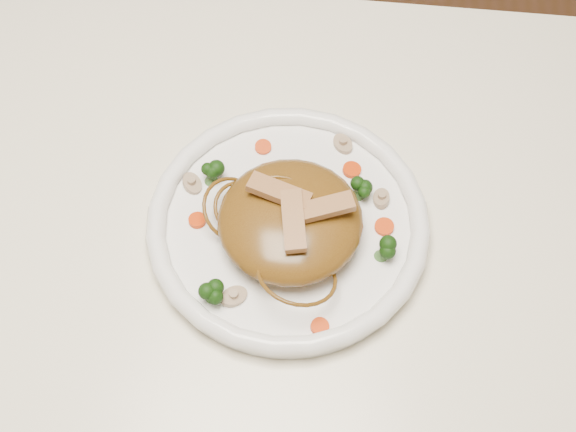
# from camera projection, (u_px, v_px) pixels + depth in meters

# --- Properties ---
(table) EXTENTS (1.20, 0.80, 0.75)m
(table) POSITION_uv_depth(u_px,v_px,m) (208.00, 314.00, 0.83)
(table) COLOR #F2EACD
(table) RESTS_ON ground
(plate) EXTENTS (0.29, 0.29, 0.02)m
(plate) POSITION_uv_depth(u_px,v_px,m) (288.00, 227.00, 0.76)
(plate) COLOR white
(plate) RESTS_ON table
(noodle_mound) EXTENTS (0.15, 0.15, 0.05)m
(noodle_mound) POSITION_uv_depth(u_px,v_px,m) (290.00, 220.00, 0.73)
(noodle_mound) COLOR brown
(noodle_mound) RESTS_ON plate
(chicken_a) EXTENTS (0.06, 0.04, 0.01)m
(chicken_a) POSITION_uv_depth(u_px,v_px,m) (323.00, 208.00, 0.70)
(chicken_a) COLOR tan
(chicken_a) RESTS_ON noodle_mound
(chicken_b) EXTENTS (0.06, 0.04, 0.01)m
(chicken_b) POSITION_uv_depth(u_px,v_px,m) (279.00, 192.00, 0.71)
(chicken_b) COLOR tan
(chicken_b) RESTS_ON noodle_mound
(chicken_c) EXTENTS (0.03, 0.07, 0.01)m
(chicken_c) POSITION_uv_depth(u_px,v_px,m) (294.00, 221.00, 0.69)
(chicken_c) COLOR tan
(chicken_c) RESTS_ON noodle_mound
(broccoli_0) EXTENTS (0.03, 0.03, 0.03)m
(broccoli_0) POSITION_uv_depth(u_px,v_px,m) (359.00, 188.00, 0.76)
(broccoli_0) COLOR #153B0C
(broccoli_0) RESTS_ON plate
(broccoli_1) EXTENTS (0.03, 0.03, 0.03)m
(broccoli_1) POSITION_uv_depth(u_px,v_px,m) (210.00, 173.00, 0.77)
(broccoli_1) COLOR #153B0C
(broccoli_1) RESTS_ON plate
(broccoli_2) EXTENTS (0.03, 0.03, 0.03)m
(broccoli_2) POSITION_uv_depth(u_px,v_px,m) (211.00, 291.00, 0.70)
(broccoli_2) COLOR #153B0C
(broccoli_2) RESTS_ON plate
(broccoli_3) EXTENTS (0.03, 0.03, 0.03)m
(broccoli_3) POSITION_uv_depth(u_px,v_px,m) (382.00, 250.00, 0.72)
(broccoli_3) COLOR #153B0C
(broccoli_3) RESTS_ON plate
(carrot_0) EXTENTS (0.02, 0.02, 0.00)m
(carrot_0) POSITION_uv_depth(u_px,v_px,m) (352.00, 170.00, 0.79)
(carrot_0) COLOR #E13A08
(carrot_0) RESTS_ON plate
(carrot_1) EXTENTS (0.02, 0.02, 0.00)m
(carrot_1) POSITION_uv_depth(u_px,v_px,m) (197.00, 220.00, 0.75)
(carrot_1) COLOR #E13A08
(carrot_1) RESTS_ON plate
(carrot_2) EXTENTS (0.02, 0.02, 0.00)m
(carrot_2) POSITION_uv_depth(u_px,v_px,m) (384.00, 227.00, 0.75)
(carrot_2) COLOR #E13A08
(carrot_2) RESTS_ON plate
(carrot_3) EXTENTS (0.02, 0.02, 0.00)m
(carrot_3) POSITION_uv_depth(u_px,v_px,m) (263.00, 147.00, 0.80)
(carrot_3) COLOR #E13A08
(carrot_3) RESTS_ON plate
(carrot_4) EXTENTS (0.02, 0.02, 0.00)m
(carrot_4) POSITION_uv_depth(u_px,v_px,m) (320.00, 327.00, 0.70)
(carrot_4) COLOR #E13A08
(carrot_4) RESTS_ON plate
(mushroom_0) EXTENTS (0.04, 0.04, 0.01)m
(mushroom_0) POSITION_uv_depth(u_px,v_px,m) (234.00, 296.00, 0.71)
(mushroom_0) COLOR tan
(mushroom_0) RESTS_ON plate
(mushroom_1) EXTENTS (0.02, 0.02, 0.01)m
(mushroom_1) POSITION_uv_depth(u_px,v_px,m) (381.00, 198.00, 0.77)
(mushroom_1) COLOR tan
(mushroom_1) RESTS_ON plate
(mushroom_2) EXTENTS (0.04, 0.04, 0.01)m
(mushroom_2) POSITION_uv_depth(u_px,v_px,m) (192.00, 184.00, 0.78)
(mushroom_2) COLOR tan
(mushroom_2) RESTS_ON plate
(mushroom_3) EXTENTS (0.04, 0.04, 0.01)m
(mushroom_3) POSITION_uv_depth(u_px,v_px,m) (343.00, 144.00, 0.80)
(mushroom_3) COLOR tan
(mushroom_3) RESTS_ON plate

